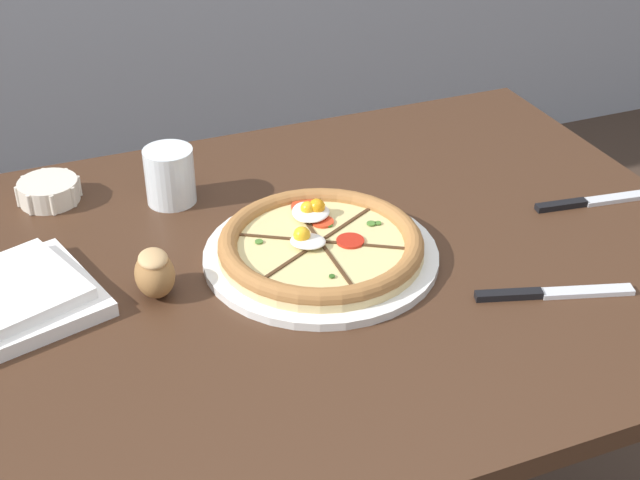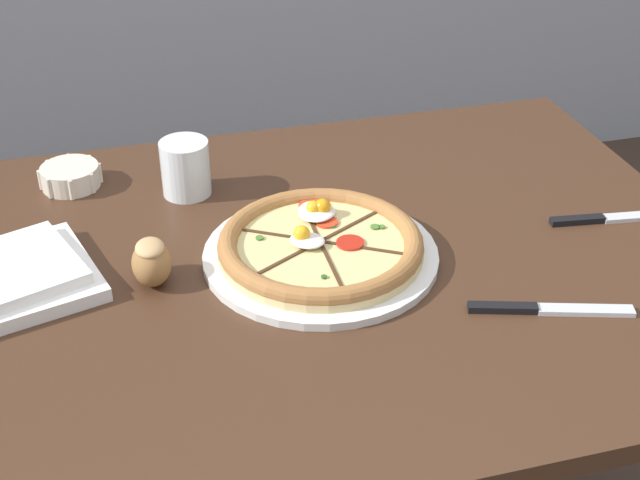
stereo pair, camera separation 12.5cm
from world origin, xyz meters
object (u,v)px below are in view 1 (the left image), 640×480
at_px(ramekin_bowl, 49,191).
at_px(bread_piece_near, 155,272).
at_px(dining_table, 317,321).
at_px(knife_main, 552,293).
at_px(napkin_folded, 2,302).
at_px(water_glass, 170,179).
at_px(knife_spare, 593,201).
at_px(pizza, 320,246).

distance_m(ramekin_bowl, bread_piece_near, 0.32).
xyz_separation_m(dining_table, knife_main, (0.26, -0.20, 0.11)).
relative_size(ramekin_bowl, napkin_folded, 0.36).
bearing_deg(water_glass, knife_spare, -22.74).
relative_size(napkin_folded, water_glass, 3.09).
bearing_deg(water_glass, bread_piece_near, -108.72).
relative_size(dining_table, water_glass, 13.18).
bearing_deg(dining_table, bread_piece_near, 178.46).
bearing_deg(knife_main, knife_spare, 59.41).
distance_m(dining_table, napkin_folded, 0.44).
bearing_deg(pizza, dining_table, -146.96).
distance_m(pizza, knife_spare, 0.45).
height_order(napkin_folded, knife_main, napkin_folded).
distance_m(ramekin_bowl, water_glass, 0.19).
bearing_deg(ramekin_bowl, bread_piece_near, -72.23).
distance_m(dining_table, water_glass, 0.32).
bearing_deg(dining_table, ramekin_bowl, 136.17).
bearing_deg(dining_table, pizza, 33.04).
bearing_deg(knife_main, napkin_folded, 177.90).
relative_size(dining_table, knife_spare, 5.93).
distance_m(bread_piece_near, knife_spare, 0.69).
height_order(pizza, ramekin_bowl, pizza).
distance_m(napkin_folded, bread_piece_near, 0.20).
bearing_deg(ramekin_bowl, pizza, -42.81).
bearing_deg(dining_table, knife_main, -37.22).
relative_size(dining_table, ramekin_bowl, 11.73).
relative_size(napkin_folded, bread_piece_near, 3.67).
relative_size(ramekin_bowl, knife_spare, 0.51).
height_order(knife_main, knife_spare, same).
height_order(napkin_folded, knife_spare, napkin_folded).
height_order(pizza, knife_spare, pizza).
xyz_separation_m(dining_table, ramekin_bowl, (-0.33, 0.31, 0.13)).
distance_m(napkin_folded, water_glass, 0.34).
distance_m(dining_table, pizza, 0.13).
bearing_deg(dining_table, napkin_folded, 174.72).
distance_m(napkin_folded, knife_spare, 0.88).
xyz_separation_m(napkin_folded, knife_main, (0.68, -0.24, -0.01)).
relative_size(pizza, ramekin_bowl, 3.32).
distance_m(pizza, knife_main, 0.32).
bearing_deg(knife_spare, water_glass, 164.69).
height_order(dining_table, napkin_folded, napkin_folded).
bearing_deg(dining_table, water_glass, 121.48).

